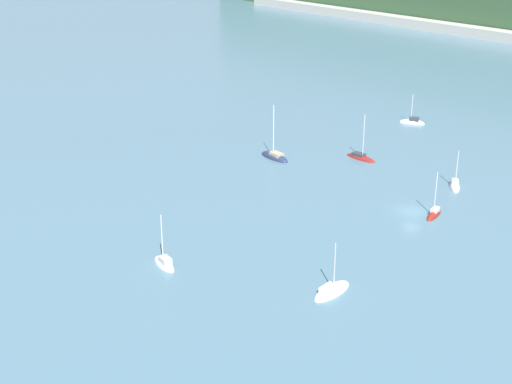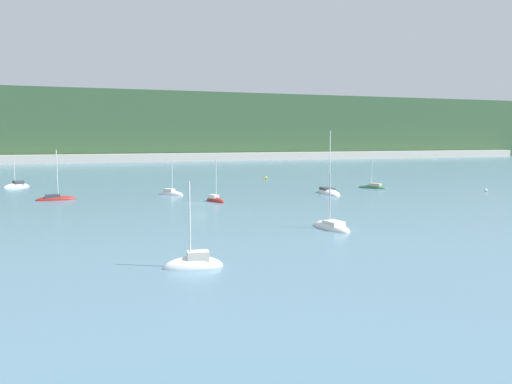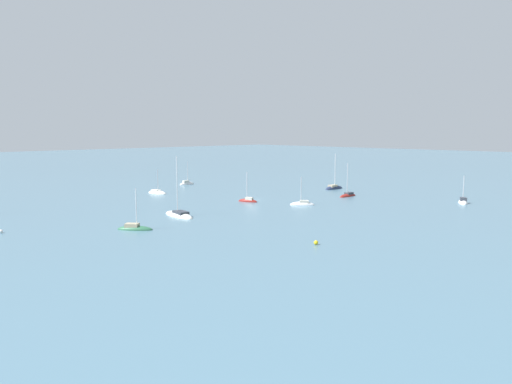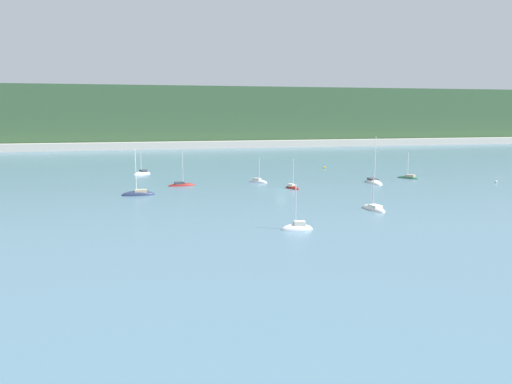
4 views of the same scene
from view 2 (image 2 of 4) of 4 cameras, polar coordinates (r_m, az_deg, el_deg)
ground_plane at (r=75.40m, az=-6.52°, el=-1.30°), size 600.00×600.00×0.00m
hillside_ridge at (r=245.47m, az=-15.45°, el=7.15°), size 460.42×69.27×29.41m
shore_town_strip at (r=207.55m, az=-14.65°, el=3.77°), size 391.35×6.00×3.30m
sailboat_0 at (r=87.50m, az=-9.70°, el=-0.25°), size 4.50×4.95×6.75m
sailboat_1 at (r=85.10m, az=-21.90°, el=-0.79°), size 6.27×2.08×8.59m
sailboat_2 at (r=54.86m, az=8.59°, el=-4.10°), size 3.05×6.25×6.81m
sailboat_3 at (r=89.09m, az=8.28°, el=-0.12°), size 3.72×9.15×11.88m
sailboat_5 at (r=99.88m, az=13.23°, el=0.48°), size 5.12×5.78×7.29m
sailboat_6 at (r=38.67m, az=-7.12°, el=-8.38°), size 4.73×2.11×7.45m
sailboat_7 at (r=109.78m, az=-25.67°, el=0.54°), size 5.26×4.10×6.78m
sailboat_8 at (r=77.26m, az=-4.69°, el=-1.01°), size 2.66×4.79×7.28m
mooring_buoy_0 at (r=100.32m, az=24.79°, el=0.19°), size 0.54×0.54×0.54m
mooring_buoy_1 at (r=118.58m, az=1.16°, el=1.62°), size 0.60×0.60×0.60m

